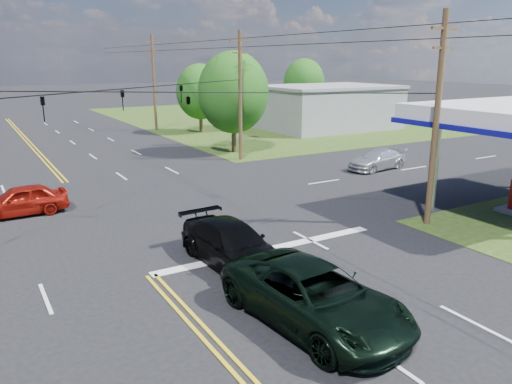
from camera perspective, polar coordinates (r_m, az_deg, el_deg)
ground at (r=25.61m, az=-17.76°, el=-2.69°), size 280.00×280.00×0.00m
grass_ne at (r=69.24m, az=5.12°, el=8.69°), size 46.00×48.00×0.03m
stop_bar at (r=20.29m, az=1.62°, el=-6.57°), size 10.00×0.50×0.02m
retail_ne at (r=56.49m, az=8.14°, el=9.45°), size 14.00×10.00×4.40m
pole_se at (r=23.60m, az=19.93°, el=7.92°), size 1.60×0.28×9.50m
pole_ne at (r=37.69m, az=-1.81°, el=11.07°), size 1.60×0.28×9.50m
pole_right_far at (r=55.07m, az=-11.59°, el=12.26°), size 1.60×0.28×10.00m
span_wire_signals at (r=24.55m, az=-18.88°, el=10.78°), size 26.00×18.00×1.13m
power_lines at (r=22.58m, az=-18.33°, el=17.17°), size 26.04×100.00×0.64m
tree_right_a at (r=40.80m, az=-2.62°, el=11.29°), size 5.70×5.70×8.18m
tree_right_b at (r=52.70m, az=-6.41°, el=11.32°), size 4.94×4.94×7.09m
tree_far_r at (r=66.69m, az=5.52°, el=12.36°), size 5.32×5.32×7.63m
pickup_dkgreen at (r=14.71m, az=6.69°, el=-11.70°), size 3.48×6.48×1.73m
suv_black at (r=18.68m, az=-2.78°, el=-5.96°), size 2.47×5.48×1.56m
sedan_red at (r=27.02m, az=-25.32°, el=-0.87°), size 4.43×1.87×1.49m
sedan_far at (r=35.82m, az=13.66°, el=3.63°), size 4.91×2.48×1.37m
polesign_ne at (r=44.13m, az=-2.36°, el=12.78°), size 2.09×0.62×7.54m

